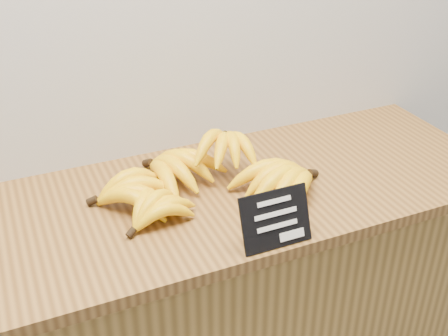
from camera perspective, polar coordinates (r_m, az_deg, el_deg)
counter at (r=1.66m, az=-0.72°, el=-16.48°), size 1.51×0.50×0.90m
counter_top at (r=1.36m, az=-0.85°, el=-2.87°), size 1.46×0.54×0.03m
chalkboard_sign at (r=1.16m, az=5.29°, el=-5.21°), size 0.15×0.05×0.12m
banana_pile at (r=1.32m, az=-1.49°, el=-1.09°), size 0.54×0.37×0.11m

